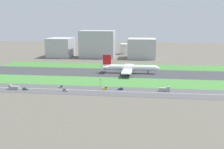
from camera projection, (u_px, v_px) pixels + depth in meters
name	position (u px, v px, depth m)	size (l,w,h in m)	color
ground_plane	(107.00, 73.00, 278.25)	(800.00, 800.00, 0.00)	#5B564C
runway	(107.00, 73.00, 278.24)	(280.00, 46.00, 0.10)	#38383D
grass_median_north	(112.00, 66.00, 318.01)	(280.00, 36.00, 0.10)	#3D7A33
grass_median_south	(101.00, 81.00, 238.46)	(280.00, 36.00, 0.10)	#427F38
highway	(94.00, 91.00, 207.42)	(280.00, 28.00, 0.10)	#4C4C4F
highway_centerline	(94.00, 91.00, 207.40)	(266.00, 0.50, 0.01)	silver
airliner	(128.00, 68.00, 274.14)	(65.00, 56.00, 19.70)	white
car_4	(121.00, 89.00, 209.53)	(4.40, 1.80, 2.00)	navy
car_1	(65.00, 90.00, 205.18)	(4.40, 1.80, 2.00)	#99999E
car_2	(105.00, 88.00, 211.09)	(4.40, 1.80, 2.00)	yellow
truck_1	(165.00, 89.00, 205.04)	(8.40, 2.50, 4.00)	#99999E
truck_0	(14.00, 88.00, 210.37)	(8.40, 2.50, 4.00)	#99999E
car_3	(25.00, 89.00, 209.32)	(4.40, 1.80, 2.00)	#19662D
car_0	(61.00, 87.00, 215.71)	(4.40, 1.80, 2.00)	#99999E
traffic_light	(100.00, 82.00, 218.83)	(0.36, 0.50, 7.20)	#4C4C51
terminal_building	(61.00, 47.00, 396.66)	(36.17, 39.64, 29.29)	#B2B2B7
hangar_building	(97.00, 44.00, 388.36)	(52.47, 30.17, 40.87)	#B2B2B7
office_tower	(142.00, 48.00, 381.36)	(40.82, 36.82, 29.60)	#B2B2B7
fuel_tank_west	(125.00, 49.00, 429.82)	(16.78, 16.78, 17.39)	silver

